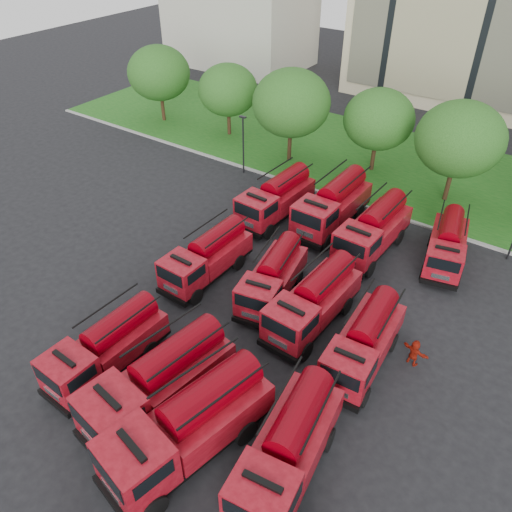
{
  "coord_description": "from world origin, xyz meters",
  "views": [
    {
      "loc": [
        13.45,
        -14.54,
        20.31
      ],
      "look_at": [
        -0.72,
        5.79,
        1.8
      ],
      "focal_mm": 35.0,
      "sensor_mm": 36.0,
      "label": 1
    }
  ],
  "objects": [
    {
      "name": "fire_truck_4",
      "position": [
        -3.4,
        4.25,
        1.56
      ],
      "size": [
        2.62,
        6.85,
        3.1
      ],
      "rotation": [
        0.0,
        0.0,
        -0.02
      ],
      "color": "black",
      "rests_on": "ground"
    },
    {
      "name": "fire_truck_5",
      "position": [
        1.07,
        4.97,
        1.51
      ],
      "size": [
        3.48,
        6.88,
        2.99
      ],
      "rotation": [
        0.0,
        0.0,
        0.19
      ],
      "color": "black",
      "rests_on": "ground"
    },
    {
      "name": "fire_truck_2",
      "position": [
        3.86,
        -5.73,
        1.82
      ],
      "size": [
        4.28,
        8.35,
        3.63
      ],
      "rotation": [
        0.0,
        0.0,
        -0.2
      ],
      "color": "black",
      "rests_on": "ground"
    },
    {
      "name": "firefighter_4",
      "position": [
        -2.19,
        -1.45,
        0.0
      ],
      "size": [
        0.95,
        0.76,
        1.68
      ],
      "primitive_type": "imported",
      "rotation": [
        0.0,
        0.0,
        2.83
      ],
      "color": "black",
      "rests_on": "ground"
    },
    {
      "name": "tree_3",
      "position": [
        -1.0,
        24.0,
        4.68
      ],
      "size": [
        5.88,
        5.88,
        7.19
      ],
      "color": "#382314",
      "rests_on": "ground"
    },
    {
      "name": "fire_truck_3",
      "position": [
        7.82,
        -4.14,
        1.65
      ],
      "size": [
        3.45,
        7.49,
        3.29
      ],
      "rotation": [
        0.0,
        0.0,
        0.14
      ],
      "color": "black",
      "rests_on": "ground"
    },
    {
      "name": "tree_4",
      "position": [
        6.0,
        22.5,
        5.22
      ],
      "size": [
        6.55,
        6.55,
        8.01
      ],
      "color": "#382314",
      "rests_on": "ground"
    },
    {
      "name": "curb",
      "position": [
        0.0,
        17.9,
        0.07
      ],
      "size": [
        70.0,
        0.3,
        0.14
      ],
      "primitive_type": "cube",
      "color": "gray",
      "rests_on": "ground"
    },
    {
      "name": "fire_truck_7",
      "position": [
        7.81,
        3.23,
        1.55
      ],
      "size": [
        2.84,
        6.89,
        3.07
      ],
      "rotation": [
        0.0,
        0.0,
        0.07
      ],
      "color": "black",
      "rests_on": "ground"
    },
    {
      "name": "firefighter_5",
      "position": [
        10.05,
        4.71,
        0.0
      ],
      "size": [
        1.59,
        0.97,
        1.6
      ],
      "primitive_type": "imported",
      "rotation": [
        0.0,
        0.0,
        2.91
      ],
      "color": "maroon",
      "rests_on": "ground"
    },
    {
      "name": "ground",
      "position": [
        0.0,
        0.0,
        0.0
      ],
      "size": [
        140.0,
        140.0,
        0.0
      ],
      "primitive_type": "plane",
      "color": "black",
      "rests_on": "ground"
    },
    {
      "name": "tree_2",
      "position": [
        -8.0,
        21.5,
        5.35
      ],
      "size": [
        6.72,
        6.72,
        8.22
      ],
      "color": "#382314",
      "rests_on": "ground"
    },
    {
      "name": "fire_truck_0",
      "position": [
        -2.74,
        -4.54,
        1.56
      ],
      "size": [
        2.69,
        6.87,
        3.09
      ],
      "rotation": [
        0.0,
        0.0,
        -0.03
      ],
      "color": "black",
      "rests_on": "ground"
    },
    {
      "name": "fire_truck_1",
      "position": [
        1.15,
        -4.74,
        1.78
      ],
      "size": [
        3.72,
        8.06,
        3.54
      ],
      "rotation": [
        0.0,
        0.0,
        -0.14
      ],
      "color": "black",
      "rests_on": "ground"
    },
    {
      "name": "tree_1",
      "position": [
        -16.0,
        23.0,
        4.55
      ],
      "size": [
        5.71,
        5.71,
        6.98
      ],
      "color": "#382314",
      "rests_on": "ground"
    },
    {
      "name": "lawn",
      "position": [
        0.0,
        26.0,
        0.06
      ],
      "size": [
        70.0,
        16.0,
        0.12
      ],
      "primitive_type": "cube",
      "color": "#154E14",
      "rests_on": "ground"
    },
    {
      "name": "fire_truck_6",
      "position": [
        4.19,
        4.39,
        1.64
      ],
      "size": [
        2.86,
        7.24,
        3.25
      ],
      "rotation": [
        0.0,
        0.0,
        -0.04
      ],
      "color": "black",
      "rests_on": "ground"
    },
    {
      "name": "fire_truck_9",
      "position": [
        0.24,
        14.09,
        1.78
      ],
      "size": [
        2.98,
        7.81,
        3.53
      ],
      "rotation": [
        0.0,
        0.0,
        -0.02
      ],
      "color": "black",
      "rests_on": "ground"
    },
    {
      "name": "fire_truck_8",
      "position": [
        -3.7,
        12.69,
        1.67
      ],
      "size": [
        2.91,
        7.37,
        3.31
      ],
      "rotation": [
        0.0,
        0.0,
        -0.04
      ],
      "color": "black",
      "rests_on": "ground"
    },
    {
      "name": "side_building",
      "position": [
        -30.0,
        44.0,
        5.0
      ],
      "size": [
        18.0,
        12.0,
        10.0
      ],
      "primitive_type": "cube",
      "color": "#A9A696",
      "rests_on": "ground"
    },
    {
      "name": "lamp_post_0",
      "position": [
        -10.0,
        17.2,
        2.9
      ],
      "size": [
        0.6,
        0.25,
        5.11
      ],
      "color": "black",
      "rests_on": "ground"
    },
    {
      "name": "fire_truck_10",
      "position": [
        3.98,
        12.84,
        1.7
      ],
      "size": [
        2.92,
        7.49,
        3.37
      ],
      "rotation": [
        0.0,
        0.0,
        -0.03
      ],
      "color": "black",
      "rests_on": "ground"
    },
    {
      "name": "fire_truck_11",
      "position": [
        8.54,
        14.33,
        1.48
      ],
      "size": [
        3.5,
        6.77,
        2.94
      ],
      "rotation": [
        0.0,
        0.0,
        0.21
      ],
      "color": "black",
      "rests_on": "ground"
    },
    {
      "name": "tree_0",
      "position": [
        -24.0,
        22.0,
        5.02
      ],
      "size": [
        6.3,
        6.3,
        7.7
      ],
      "color": "#382314",
      "rests_on": "ground"
    }
  ]
}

